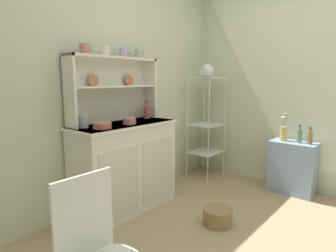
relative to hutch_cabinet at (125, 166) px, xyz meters
The scene contains 20 objects.
wall_back 0.85m from the hutch_cabinet, 78.79° to the left, with size 3.84×0.05×2.50m, color beige.
wall_right 2.31m from the hutch_cabinet, 39.22° to the right, with size 0.05×3.84×2.50m, color beige.
hutch_cabinet is the anchor object (origin of this frame).
hutch_shelf_unit 0.80m from the hutch_cabinet, 90.00° to the left, with size 0.98×0.18×0.63m.
bakers_rack 1.38m from the hutch_cabinet, ahead, with size 0.41×0.34×1.29m.
side_shelf_blue 1.87m from the hutch_cabinet, 36.72° to the right, with size 0.28×0.48×0.58m, color #849EBC.
wire_chair 1.50m from the hutch_cabinet, 136.02° to the right, with size 0.36×0.36×0.85m.
floor_basket 0.98m from the hutch_cabinet, 69.63° to the right, with size 0.26×0.26×0.14m, color #93754C.
cup_terracotta_0 1.14m from the hutch_cabinet, 158.86° to the left, with size 0.10×0.08×0.09m.
cup_cream_1 1.10m from the hutch_cabinet, 128.95° to the left, with size 0.09×0.08×0.09m.
cup_lilac_2 1.10m from the hutch_cabinet, 46.12° to the left, with size 0.09×0.07×0.09m.
cup_sage_3 1.14m from the hutch_cabinet, 20.91° to the left, with size 0.08×0.07×0.09m.
bowl_mixing_large 0.54m from the hutch_cabinet, 166.56° to the right, with size 0.16×0.16×0.05m, color #C67556.
bowl_floral_medium 0.45m from the hutch_cabinet, 90.00° to the right, with size 0.12×0.12×0.06m, color #D17A84.
jam_bottle 0.63m from the hutch_cabinet, 12.52° to the left, with size 0.06×0.06×0.18m.
utensil_jar 0.62m from the hutch_cabinet, 168.65° to the left, with size 0.08×0.08×0.24m.
porcelain_teapot 1.63m from the hutch_cabinet, ahead, with size 0.25×0.16×0.19m.
flower_vase 1.81m from the hutch_cabinet, 33.62° to the right, with size 0.08×0.08×0.31m.
oil_bottle 1.90m from the hutch_cabinet, 37.89° to the right, with size 0.06×0.06×0.20m.
vinegar_bottle 1.97m from the hutch_cabinet, 40.33° to the right, with size 0.06×0.06×0.18m.
Camera 1 is at (-1.81, -0.68, 1.27)m, focal length 30.41 mm.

